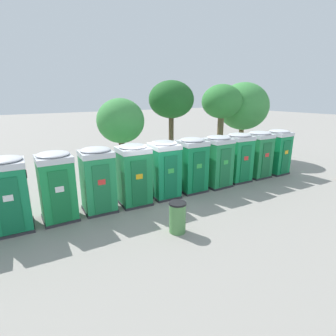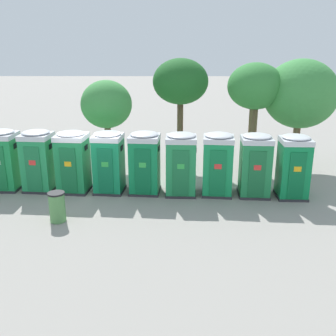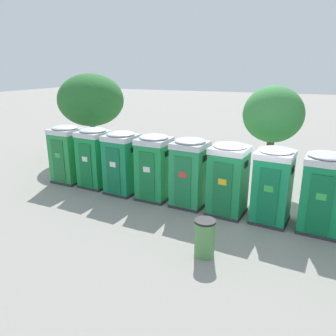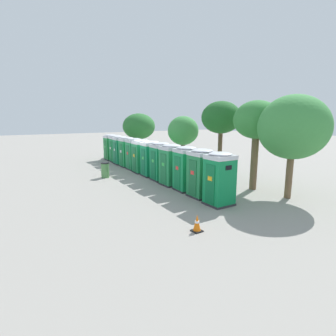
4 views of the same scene
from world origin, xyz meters
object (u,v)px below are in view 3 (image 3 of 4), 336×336
object	(u,v)px
portapotty_1	(95,157)
portapotty_4	(190,172)
portapotty_3	(154,167)
portapotty_7	(322,192)
portapotty_6	(273,185)
portapotty_5	(228,179)
street_tree_4	(91,100)
portapotty_0	(67,154)
trash_can	(205,238)
street_tree_2	(273,115)
portapotty_2	(122,162)

from	to	relation	value
portapotty_1	portapotty_4	distance (m)	4.42
portapotty_1	portapotty_4	world-z (taller)	same
portapotty_3	portapotty_7	distance (m)	5.89
portapotty_1	portapotty_6	size ratio (longest dim) A/B	1.00
portapotty_5	street_tree_4	xyz separation A→B (m)	(-8.83, 4.53, 1.93)
portapotty_4	portapotty_5	world-z (taller)	same
portapotty_0	street_tree_4	bearing A→B (deg)	110.49
portapotty_0	portapotty_3	world-z (taller)	same
portapotty_1	portapotty_3	world-z (taller)	same
portapotty_3	portapotty_5	world-z (taller)	same
portapotty_4	portapotty_5	xyz separation A→B (m)	(1.46, -0.17, -0.00)
trash_can	portapotty_6	bearing A→B (deg)	64.46
portapotty_1	portapotty_5	bearing A→B (deg)	-4.92
portapotty_0	portapotty_5	xyz separation A→B (m)	(7.34, -0.54, 0.00)
street_tree_4	trash_can	distance (m)	11.93
street_tree_2	trash_can	world-z (taller)	street_tree_2
portapotty_0	portapotty_7	xyz separation A→B (m)	(10.28, -0.66, 0.00)
portapotty_1	portapotty_2	size ratio (longest dim) A/B	1.00
portapotty_1	trash_can	distance (m)	6.92
trash_can	portapotty_1	bearing A→B (deg)	150.10
portapotty_0	portapotty_1	world-z (taller)	same
portapotty_0	portapotty_6	distance (m)	8.83
portapotty_4	portapotty_0	bearing A→B (deg)	176.40
portapotty_1	portapotty_7	size ratio (longest dim) A/B	1.00
portapotty_1	street_tree_2	distance (m)	7.57
portapotty_0	portapotty_2	bearing A→B (deg)	-4.56
street_tree_4	street_tree_2	bearing A→B (deg)	-7.54
trash_can	portapotty_2	bearing A→B (deg)	144.37
portapotty_1	portapotty_3	size ratio (longest dim) A/B	1.00
portapotty_5	portapotty_1	bearing A→B (deg)	175.08
portapotty_6	portapotty_7	world-z (taller)	same
portapotty_3	portapotty_7	xyz separation A→B (m)	(5.88, -0.36, -0.00)
portapotty_0	portapotty_6	world-z (taller)	same
trash_can	portapotty_3	bearing A→B (deg)	133.75
portapotty_5	portapotty_6	distance (m)	1.47
portapotty_7	street_tree_2	world-z (taller)	street_tree_2
portapotty_2	street_tree_4	world-z (taller)	street_tree_4
trash_can	portapotty_0	bearing A→B (deg)	155.04
portapotty_4	portapotty_7	bearing A→B (deg)	-3.75
portapotty_5	street_tree_2	xyz separation A→B (m)	(0.96, 3.23, 1.82)
street_tree_4	trash_can	xyz separation A→B (m)	(8.93, -7.45, -2.68)
street_tree_4	trash_can	bearing A→B (deg)	-39.85
portapotty_3	trash_can	distance (m)	4.45
portapotty_4	street_tree_2	bearing A→B (deg)	51.70
portapotty_0	portapotty_2	world-z (taller)	same
portapotty_3	portapotty_5	size ratio (longest dim) A/B	1.00
portapotty_4	trash_can	size ratio (longest dim) A/B	2.40
portapotty_1	portapotty_5	distance (m)	5.89
portapotty_4	portapotty_5	size ratio (longest dim) A/B	1.00
street_tree_2	trash_can	xyz separation A→B (m)	(-0.86, -6.16, -2.57)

